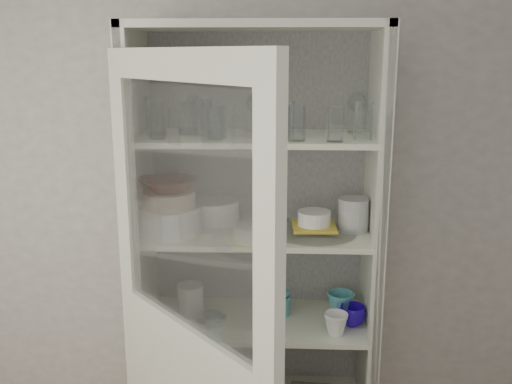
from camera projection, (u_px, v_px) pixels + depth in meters
The scene contains 33 objects.
wall_back at pixel (215, 206), 2.61m from camera, with size 3.60×0.02×2.60m, color #A4A199.
pantry_cabinet at pixel (257, 294), 2.53m from camera, with size 1.00×0.45×2.10m.
tumbler_0 at pixel (158, 121), 2.19m from camera, with size 0.07×0.07×0.13m, color silver.
tumbler_1 at pixel (215, 123), 2.15m from camera, with size 0.06×0.06×0.13m, color silver.
tumbler_2 at pixel (261, 122), 2.16m from camera, with size 0.07×0.07×0.14m, color silver.
tumbler_3 at pixel (297, 123), 2.13m from camera, with size 0.07×0.07×0.13m, color silver.
tumbler_4 at pixel (285, 120), 2.16m from camera, with size 0.07×0.07×0.15m, color silver.
tumbler_5 at pixel (335, 124), 2.11m from camera, with size 0.06×0.06×0.13m, color silver.
tumbler_6 at pixel (364, 122), 2.13m from camera, with size 0.07×0.07×0.14m, color silver.
tumbler_7 at pixel (187, 118), 2.30m from camera, with size 0.07×0.07×0.13m, color silver.
tumbler_8 at pixel (155, 115), 2.30m from camera, with size 0.08×0.08×0.15m, color silver.
tumbler_9 at pixel (204, 117), 2.28m from camera, with size 0.07×0.07×0.15m, color silver.
tumbler_10 at pixel (272, 117), 2.25m from camera, with size 0.08×0.08×0.15m, color silver.
tumbler_11 at pixel (272, 116), 2.26m from camera, with size 0.08×0.08×0.15m, color silver.
goblet_0 at pixel (195, 112), 2.39m from camera, with size 0.07×0.07×0.16m, color silver, non-canonical shape.
goblet_1 at pixel (261, 111), 2.35m from camera, with size 0.08×0.08×0.17m, color silver, non-canonical shape.
goblet_2 at pixel (254, 112), 2.39m from camera, with size 0.07×0.07×0.16m, color silver, non-canonical shape.
goblet_3 at pixel (357, 111), 2.34m from camera, with size 0.08×0.08×0.18m, color silver, non-canonical shape.
plate_stack_front at pixel (170, 220), 2.33m from camera, with size 0.26×0.26×0.11m, color white.
plate_stack_back at pixel (214, 211), 2.50m from camera, with size 0.22×0.22×0.10m, color white.
cream_bowl at pixel (169, 199), 2.31m from camera, with size 0.21×0.21×0.07m, color beige.
terracotta_bowl at pixel (169, 185), 2.30m from camera, with size 0.22×0.22×0.05m, color #4D1C12.
glass_platter at pixel (314, 230), 2.35m from camera, with size 0.36×0.36×0.02m, color silver.
yellow_trivet at pixel (314, 226), 2.35m from camera, with size 0.18×0.18×0.01m, color gold.
white_ramekin at pixel (314, 218), 2.34m from camera, with size 0.14×0.14×0.06m, color white.
grey_bowl_stack at pixel (353, 215), 2.36m from camera, with size 0.13×0.13×0.14m, color #B5B5B5.
mug_blue at pixel (352, 315), 2.41m from camera, with size 0.11×0.11×0.09m, color #1710A2.
mug_teal at pixel (340, 304), 2.48m from camera, with size 0.12×0.12×0.11m, color teal.
mug_white at pixel (336, 324), 2.32m from camera, with size 0.10×0.10×0.09m, color white.
teal_jar at pixel (281, 303), 2.50m from camera, with size 0.09×0.09×0.10m.
measuring_cups at pixel (210, 319), 2.42m from camera, with size 0.11×0.11×0.04m, color silver.
white_canister at pixel (191, 299), 2.51m from camera, with size 0.11×0.11×0.13m, color white.
tumbler_12 at pixel (218, 122), 2.19m from camera, with size 0.06×0.06×0.13m, color silver.
Camera 1 is at (0.30, -1.01, 1.98)m, focal length 40.00 mm.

